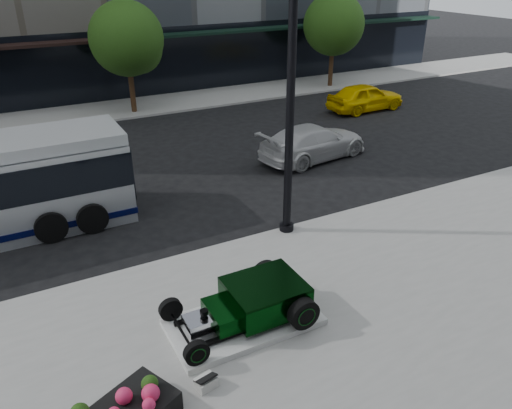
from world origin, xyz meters
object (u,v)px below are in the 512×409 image
yellow_taxi (365,97)px  lamppost (290,113)px  white_sedan (314,142)px  hot_rod (257,300)px

yellow_taxi → lamppost: bearing=130.1°
lamppost → white_sedan: 7.27m
white_sedan → yellow_taxi: yellow_taxi is taller
white_sedan → yellow_taxi: bearing=-63.0°
white_sedan → hot_rod: bearing=130.5°
lamppost → yellow_taxi: 15.00m
hot_rod → lamppost: bearing=49.7°
yellow_taxi → white_sedan: bearing=124.2°
hot_rod → lamppost: 5.35m
white_sedan → yellow_taxi: 8.19m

